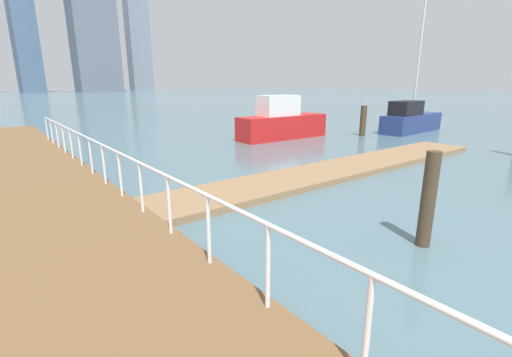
# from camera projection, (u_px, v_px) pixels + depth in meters

# --- Properties ---
(ground_plane) EXTENTS (300.00, 300.00, 0.00)m
(ground_plane) POSITION_uv_depth(u_px,v_px,m) (136.00, 149.00, 16.44)
(ground_plane) COLOR slate
(floating_dock) EXTENTS (15.29, 2.00, 0.18)m
(floating_dock) POSITION_uv_depth(u_px,v_px,m) (341.00, 169.00, 12.29)
(floating_dock) COLOR #93704C
(floating_dock) RESTS_ON ground_plane
(boardwalk_railing) EXTENTS (0.06, 28.47, 1.08)m
(boardwalk_railing) POSITION_uv_depth(u_px,v_px,m) (186.00, 199.00, 5.56)
(boardwalk_railing) COLOR white
(boardwalk_railing) RESTS_ON boardwalk
(dock_piling_1) EXTENTS (0.26, 0.26, 1.82)m
(dock_piling_1) POSITION_uv_depth(u_px,v_px,m) (428.00, 200.00, 6.48)
(dock_piling_1) COLOR #473826
(dock_piling_1) RESTS_ON ground_plane
(dock_piling_2) EXTENTS (0.35, 0.35, 1.74)m
(dock_piling_2) POSITION_uv_depth(u_px,v_px,m) (363.00, 121.00, 20.47)
(dock_piling_2) COLOR #473826
(dock_piling_2) RESTS_ON ground_plane
(moored_boat_1) EXTENTS (5.60, 1.92, 8.16)m
(moored_boat_1) POSITION_uv_depth(u_px,v_px,m) (411.00, 119.00, 22.12)
(moored_boat_1) COLOR navy
(moored_boat_1) RESTS_ON ground_plane
(moored_boat_2) EXTENTS (5.45, 1.49, 2.36)m
(moored_boat_2) POSITION_uv_depth(u_px,v_px,m) (282.00, 122.00, 19.47)
(moored_boat_2) COLOR red
(moored_boat_2) RESTS_ON ground_plane
(skyline_tower_3) EXTENTS (14.14, 9.49, 48.70)m
(skyline_tower_3) POSITION_uv_depth(u_px,v_px,m) (92.00, 15.00, 114.86)
(skyline_tower_3) COLOR slate
(skyline_tower_3) RESTS_ON ground_plane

